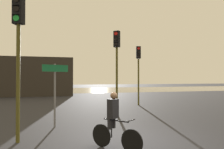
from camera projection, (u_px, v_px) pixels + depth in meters
ground_plane at (138, 143)px, 6.74m from camera, size 120.00×120.00×0.00m
water_strip at (70, 90)px, 36.00m from camera, size 80.00×16.00×0.01m
distant_building at (2, 77)px, 24.28m from camera, size 15.39×4.00×4.32m
traffic_light_center at (117, 57)px, 12.08m from camera, size 0.41×0.42×4.62m
traffic_light_far_right at (138, 64)px, 16.20m from camera, size 0.36×0.38×4.37m
traffic_light_near_left at (18, 40)px, 6.83m from camera, size 0.39×0.41×4.60m
direction_sign_post at (55, 86)px, 8.91m from camera, size 1.03×0.44×2.60m
cyclist at (114, 121)px, 6.11m from camera, size 1.08×1.38×1.62m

